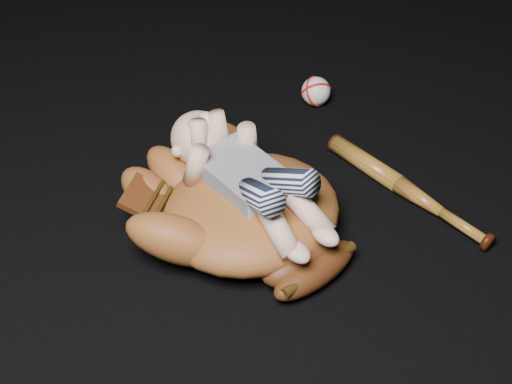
# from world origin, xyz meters

# --- Properties ---
(baseball_glove) EXTENTS (0.42, 0.48, 0.14)m
(baseball_glove) POSITION_xyz_m (0.01, -0.03, 0.07)
(baseball_glove) COLOR brown
(baseball_glove) RESTS_ON ground
(newborn_baby) EXTENTS (0.19, 0.39, 0.16)m
(newborn_baby) POSITION_xyz_m (0.01, -0.03, 0.13)
(newborn_baby) COLOR beige
(newborn_baby) RESTS_ON baseball_glove
(baseball_bat) EXTENTS (0.04, 0.39, 0.04)m
(baseball_bat) POSITION_xyz_m (0.30, -0.14, 0.02)
(baseball_bat) COLOR #8F591B
(baseball_bat) RESTS_ON ground
(baseball) EXTENTS (0.07, 0.07, 0.06)m
(baseball) POSITION_xyz_m (0.39, 0.20, 0.03)
(baseball) COLOR silver
(baseball) RESTS_ON ground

